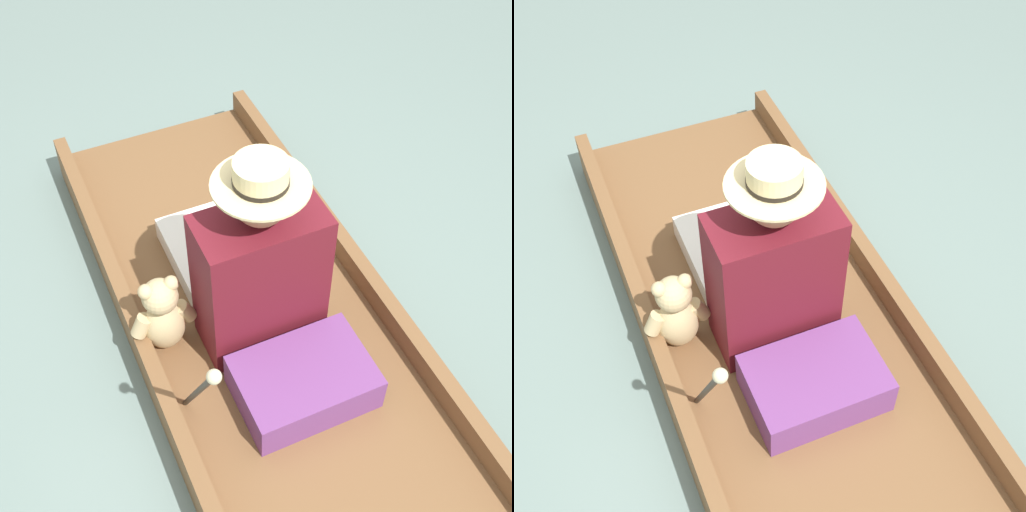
{
  "view_description": "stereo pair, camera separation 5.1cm",
  "coord_description": "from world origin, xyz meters",
  "views": [
    {
      "loc": [
        -0.73,
        -1.63,
        2.5
      ],
      "look_at": [
        -0.02,
        -0.05,
        0.55
      ],
      "focal_mm": 50.0,
      "sensor_mm": 36.0,
      "label": 1
    },
    {
      "loc": [
        -0.68,
        -1.65,
        2.5
      ],
      "look_at": [
        -0.02,
        -0.05,
        0.55
      ],
      "focal_mm": 50.0,
      "sensor_mm": 36.0,
      "label": 2
    }
  ],
  "objects": [
    {
      "name": "punt_boat",
      "position": [
        0.0,
        0.0,
        0.07
      ],
      "size": [
        1.03,
        2.63,
        0.24
      ],
      "color": "brown",
      "rests_on": "ground_plane"
    },
    {
      "name": "wine_glass",
      "position": [
        0.38,
        0.36,
        0.26
      ],
      "size": [
        0.09,
        0.09,
        0.23
      ],
      "color": "silver",
      "rests_on": "punt_boat"
    },
    {
      "name": "ground_plane",
      "position": [
        0.0,
        0.0,
        0.0
      ],
      "size": [
        16.0,
        16.0,
        0.0
      ],
      "primitive_type": "plane",
      "color": "slate"
    },
    {
      "name": "seated_person",
      "position": [
        -0.02,
        0.0,
        0.44
      ],
      "size": [
        0.47,
        0.84,
        0.9
      ],
      "rotation": [
        0.0,
        0.0,
        0.11
      ],
      "color": "white",
      "rests_on": "punt_boat"
    },
    {
      "name": "teddy_bear",
      "position": [
        -0.39,
        0.01,
        0.31
      ],
      "size": [
        0.27,
        0.16,
        0.39
      ],
      "color": "tan",
      "rests_on": "punt_boat"
    },
    {
      "name": "walking_cane",
      "position": [
        -0.42,
        -0.5,
        0.57
      ],
      "size": [
        0.04,
        0.41,
        0.76
      ],
      "color": "#2D2823",
      "rests_on": "punt_boat"
    },
    {
      "name": "seat_cushion",
      "position": [
        0.01,
        -0.42,
        0.21
      ],
      "size": [
        0.5,
        0.35,
        0.16
      ],
      "color": "#6B3875",
      "rests_on": "punt_boat"
    }
  ]
}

